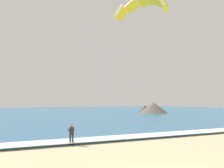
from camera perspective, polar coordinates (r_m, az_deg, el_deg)
name	(u,v)px	position (r m, az deg, el deg)	size (l,w,h in m)	color
sea	(1,113)	(81.35, -22.20, -5.68)	(200.00, 120.00, 0.20)	teal
surf_foam	(76,140)	(23.56, -7.57, -11.57)	(200.00, 2.71, 0.04)	white
surfboard	(71,145)	(22.46, -8.47, -12.47)	(0.54, 1.43, 0.09)	#239EC6
kitesurfer	(71,133)	(22.35, -8.46, -10.15)	(0.55, 0.54, 1.69)	#232328
kite_primary	(143,5)	(34.59, 6.44, 15.98)	(12.88, 8.48, 15.00)	yellow
headland_right	(152,109)	(75.46, 8.32, -5.10)	(8.49, 9.94, 3.12)	#47423D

